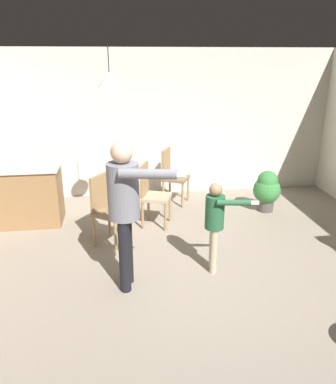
{
  "coord_description": "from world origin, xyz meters",
  "views": [
    {
      "loc": [
        -0.9,
        -3.83,
        2.53
      ],
      "look_at": [
        -0.33,
        0.39,
        1.0
      ],
      "focal_mm": 35.16,
      "sensor_mm": 36.0,
      "label": 1
    }
  ],
  "objects": [
    {
      "name": "kitchen_counter",
      "position": [
        -2.45,
        1.99,
        0.48
      ],
      "size": [
        1.26,
        0.66,
        0.95
      ],
      "color": "olive",
      "rests_on": "ground"
    },
    {
      "name": "person_child",
      "position": [
        0.22,
        0.19,
        0.72
      ],
      "size": [
        0.58,
        0.38,
        1.15
      ],
      "rotation": [
        0.0,
        0.0,
        -1.71
      ],
      "color": "tan",
      "rests_on": "ground"
    },
    {
      "name": "person_adult",
      "position": [
        -0.85,
        -0.02,
        1.07
      ],
      "size": [
        0.8,
        0.61,
        1.72
      ],
      "rotation": [
        0.0,
        0.0,
        -1.77
      ],
      "color": "black",
      "rests_on": "ground"
    },
    {
      "name": "wall_back",
      "position": [
        0.0,
        3.2,
        1.35
      ],
      "size": [
        6.4,
        0.1,
        2.7
      ],
      "primitive_type": "cube",
      "color": "silver",
      "rests_on": "ground"
    },
    {
      "name": "dining_chair_by_counter",
      "position": [
        0.04,
        2.59,
        0.55
      ],
      "size": [
        0.56,
        0.56,
        1.0
      ],
      "rotation": [
        0.0,
        0.0,
        4.25
      ],
      "color": "#99754C",
      "rests_on": "ground"
    },
    {
      "name": "dining_chair_centre_back",
      "position": [
        -1.1,
        1.14,
        0.55
      ],
      "size": [
        0.58,
        0.58,
        1.0
      ],
      "rotation": [
        0.0,
        0.0,
        4.11
      ],
      "color": "#99754C",
      "rests_on": "ground"
    },
    {
      "name": "potted_plant_corner",
      "position": [
        1.6,
        1.98,
        0.39
      ],
      "size": [
        0.47,
        0.47,
        0.72
      ],
      "color": "#4C4742",
      "rests_on": "ground"
    },
    {
      "name": "dining_chair_near_wall",
      "position": [
        -0.42,
        1.66,
        0.55
      ],
      "size": [
        0.54,
        0.54,
        1.0
      ],
      "rotation": [
        0.0,
        0.0,
        4.37
      ],
      "color": "#99754C",
      "rests_on": "ground"
    },
    {
      "name": "ground",
      "position": [
        0.0,
        0.0,
        0.0
      ],
      "size": [
        7.68,
        7.68,
        0.0
      ],
      "primitive_type": "plane",
      "color": "gray"
    },
    {
      "name": "ceiling_light_pendant",
      "position": [
        -0.98,
        1.39,
        2.25
      ],
      "size": [
        0.32,
        0.32,
        0.55
      ],
      "color": "silver"
    }
  ]
}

